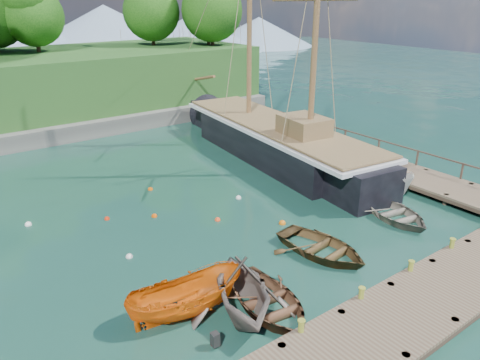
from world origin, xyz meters
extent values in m
plane|color=#143A2B|center=(0.00, 0.00, 0.00)|extent=(160.00, 160.00, 0.00)
cube|color=brown|center=(2.00, -6.50, 0.54)|extent=(20.00, 3.20, 0.12)
cube|color=#2E2219|center=(2.00, -6.50, 0.38)|extent=(20.00, 3.20, 0.20)
cube|color=brown|center=(11.50, 7.00, 0.54)|extent=(3.20, 24.00, 0.12)
cube|color=#2E2219|center=(11.50, 7.00, 0.38)|extent=(3.20, 24.00, 0.20)
cylinder|color=#2E2219|center=(10.20, 18.70, 0.05)|extent=(0.28, 0.28, 1.10)
cylinder|color=#2E2219|center=(12.80, 18.70, 0.05)|extent=(0.28, 0.28, 1.10)
cylinder|color=olive|center=(-4.00, -5.10, 0.00)|extent=(0.26, 0.26, 0.45)
cylinder|color=olive|center=(-1.00, -5.10, 0.00)|extent=(0.26, 0.26, 0.45)
cylinder|color=olive|center=(2.00, -5.10, 0.00)|extent=(0.26, 0.26, 0.45)
cylinder|color=olive|center=(5.00, -5.10, 0.00)|extent=(0.26, 0.26, 0.45)
imported|color=#543522|center=(-3.61, -2.97, 0.00)|extent=(3.75, 4.82, 0.92)
imported|color=#655B54|center=(-4.51, -2.59, 0.00)|extent=(5.32, 5.63, 2.35)
imported|color=#4C381D|center=(0.84, -1.41, 0.00)|extent=(3.70, 4.80, 0.92)
imported|color=#6D675A|center=(6.44, -1.22, 0.00)|extent=(3.73, 4.66, 0.86)
imported|color=#DA5D0B|center=(-6.20, -1.49, 0.00)|extent=(4.60, 2.31, 1.70)
imported|color=silver|center=(8.74, 1.71, 0.00)|extent=(2.30, 5.02, 1.88)
cube|color=black|center=(7.89, 9.87, 0.72)|extent=(6.46, 14.96, 3.01)
cube|color=black|center=(9.04, 19.11, 0.72)|extent=(3.13, 4.84, 2.71)
cube|color=black|center=(6.86, 1.66, 0.72)|extent=(3.73, 4.10, 2.86)
cube|color=silver|center=(7.89, 9.87, 2.20)|extent=(7.08, 19.48, 0.25)
cube|color=brown|center=(7.89, 9.87, 2.45)|extent=(6.60, 19.02, 0.12)
cube|color=brown|center=(7.50, 6.79, 3.05)|extent=(2.71, 3.27, 1.20)
cylinder|color=brown|center=(9.48, 22.62, 3.65)|extent=(1.09, 6.87, 1.69)
cylinder|color=brown|center=(8.35, 13.57, 10.44)|extent=(0.36, 0.36, 15.99)
cylinder|color=brown|center=(7.43, 6.18, 9.80)|extent=(0.36, 0.36, 14.71)
sphere|color=silver|center=(-6.16, 3.51, 0.00)|extent=(0.32, 0.32, 0.32)
sphere|color=#DA4A01|center=(-3.40, 6.50, 0.00)|extent=(0.30, 0.30, 0.30)
sphere|color=#FC4719|center=(-0.99, 4.16, 0.00)|extent=(0.30, 0.30, 0.30)
sphere|color=silver|center=(1.54, 5.74, 0.00)|extent=(0.31, 0.31, 0.31)
sphere|color=red|center=(-5.50, 7.69, 0.00)|extent=(0.28, 0.28, 0.28)
sphere|color=#EE5D06|center=(-1.91, 9.89, 0.00)|extent=(0.30, 0.30, 0.30)
sphere|color=white|center=(-8.93, 9.45, 0.00)|extent=(0.34, 0.34, 0.34)
sphere|color=orange|center=(1.42, 1.87, 0.00)|extent=(0.35, 0.35, 0.35)
cylinder|color=#382616|center=(13.91, 26.65, 6.70)|extent=(0.36, 0.36, 1.40)
sphere|color=#15440E|center=(13.91, 26.65, 9.30)|extent=(6.00, 6.00, 6.00)
cylinder|color=#382616|center=(-1.61, 31.21, 6.70)|extent=(0.36, 0.36, 1.40)
sphere|color=#15440E|center=(-1.61, 31.21, 9.00)|extent=(5.13, 5.13, 5.13)
cylinder|color=#382616|center=(14.09, 27.65, 6.70)|extent=(0.36, 0.36, 1.40)
sphere|color=#15440E|center=(14.09, 27.65, 8.87)|extent=(4.77, 4.77, 4.77)
cylinder|color=#382616|center=(9.27, 30.39, 6.70)|extent=(0.36, 0.36, 1.40)
sphere|color=#15440E|center=(9.27, 30.39, 9.14)|extent=(5.55, 5.55, 5.55)
cone|color=#728CA5|center=(20.00, 70.00, 4.50)|extent=(36.00, 36.00, 9.00)
cone|color=#728CA5|center=(38.00, 70.00, 3.50)|extent=(28.00, 28.00, 7.00)
cone|color=#728CA5|center=(5.00, 70.00, 4.00)|extent=(32.00, 32.00, 8.00)
cone|color=#728CA5|center=(55.00, 70.00, 3.00)|extent=(24.00, 24.00, 6.00)
camera|label=1|loc=(-13.00, -13.77, 10.88)|focal=35.00mm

